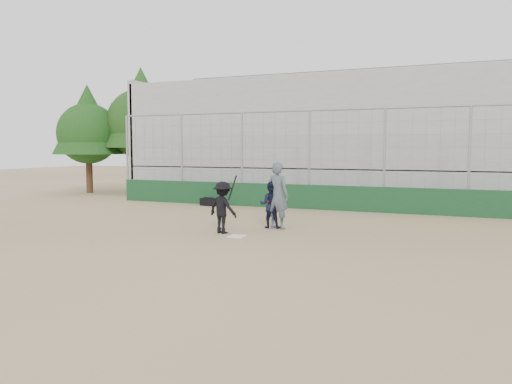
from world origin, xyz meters
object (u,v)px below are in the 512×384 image
at_px(catcher_crouched, 271,212).
at_px(equipment_bag, 209,202).
at_px(umpire, 278,199).
at_px(batter_at_plate, 223,207).

height_order(catcher_crouched, equipment_bag, catcher_crouched).
height_order(catcher_crouched, umpire, umpire).
xyz_separation_m(batter_at_plate, catcher_crouched, (0.96, 1.40, -0.26)).
bearing_deg(catcher_crouched, batter_at_plate, -124.32).
distance_m(batter_at_plate, equipment_bag, 7.08).
relative_size(batter_at_plate, umpire, 0.91).
distance_m(catcher_crouched, umpire, 0.49).
bearing_deg(umpire, batter_at_plate, 63.55).
bearing_deg(equipment_bag, umpire, -43.60).
relative_size(batter_at_plate, catcher_crouched, 1.69).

